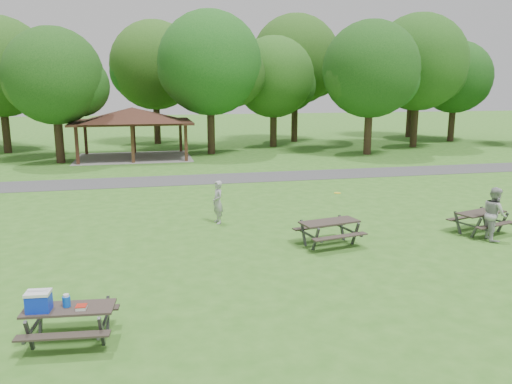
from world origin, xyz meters
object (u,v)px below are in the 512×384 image
Objects in this scene: frisbee_thrower at (218,202)px; frisbee_catcher at (494,214)px; picnic_table_middle at (329,227)px; picnic_table_near at (60,310)px.

frisbee_catcher is at bearing 52.33° from frisbee_thrower.
frisbee_thrower is (-3.31, 3.58, 0.21)m from picnic_table_middle.
picnic_table_middle is at bearing 96.69° from frisbee_catcher.
frisbee_thrower reaches higher than picnic_table_near.
frisbee_thrower reaches higher than picnic_table_middle.
picnic_table_middle is 5.90m from frisbee_catcher.
frisbee_catcher reaches higher than picnic_table_middle.
frisbee_thrower is at bearing 78.41° from frisbee_catcher.
frisbee_thrower is 10.11m from frisbee_catcher.
frisbee_catcher is at bearing -6.69° from picnic_table_middle.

